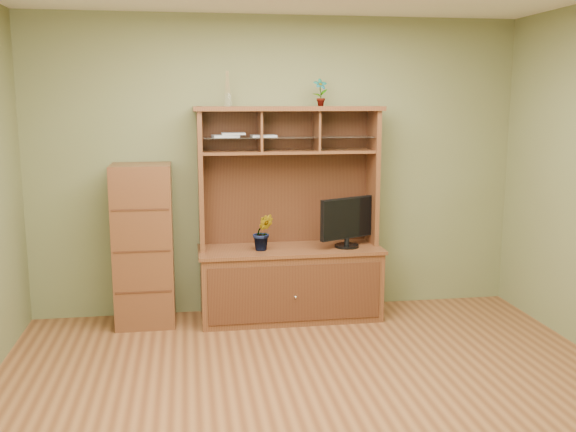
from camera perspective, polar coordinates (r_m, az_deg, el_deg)
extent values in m
cube|color=brown|center=(4.37, 3.02, -16.38)|extent=(4.50, 4.00, 0.02)
cube|color=#65673D|center=(5.92, -0.92, 4.42)|extent=(4.50, 0.02, 2.70)
cube|color=#65673D|center=(2.08, 15.05, -6.83)|extent=(4.50, 0.02, 2.70)
cube|color=#4C2A15|center=(5.84, 0.19, -6.08)|extent=(1.60, 0.55, 0.62)
cube|color=#3A1B10|center=(5.57, 0.66, -6.88)|extent=(1.50, 0.01, 0.50)
sphere|color=silver|center=(5.57, 0.68, -7.23)|extent=(0.02, 0.02, 0.02)
cube|color=#4C2A15|center=(5.75, 0.19, -2.97)|extent=(1.64, 0.59, 0.03)
cube|color=#4C2A15|center=(5.67, -7.78, 3.31)|extent=(0.04, 0.35, 1.25)
cube|color=#4C2A15|center=(5.91, 7.54, 3.59)|extent=(0.04, 0.35, 1.25)
cube|color=#3A1B10|center=(5.90, -0.21, 3.67)|extent=(1.52, 0.02, 1.25)
cube|color=#4C2A15|center=(5.70, 0.04, 9.54)|extent=(1.66, 0.40, 0.04)
cube|color=#4C2A15|center=(5.72, 0.04, 5.73)|extent=(1.52, 0.32, 0.02)
cube|color=#4C2A15|center=(5.67, -2.51, 7.56)|extent=(0.02, 0.31, 0.35)
cube|color=#4C2A15|center=(5.75, 2.55, 7.60)|extent=(0.02, 0.31, 0.35)
cube|color=silver|center=(5.70, 0.05, 7.02)|extent=(1.50, 0.27, 0.01)
cylinder|color=black|center=(5.79, 5.24, -2.67)|extent=(0.22, 0.22, 0.02)
cylinder|color=black|center=(5.78, 5.25, -2.23)|extent=(0.04, 0.04, 0.07)
cube|color=black|center=(5.74, 5.28, -0.19)|extent=(0.53, 0.28, 0.37)
imported|color=#33551D|center=(5.62, -2.24, -1.44)|extent=(0.19, 0.16, 0.33)
imported|color=#3F6B25|center=(5.75, 2.90, 10.94)|extent=(0.13, 0.10, 0.24)
cylinder|color=silver|center=(5.64, -5.39, 10.23)|extent=(0.06, 0.06, 0.11)
cylinder|color=#95764A|center=(5.64, -5.42, 11.76)|extent=(0.04, 0.04, 0.19)
cube|color=#AAAAAF|center=(5.65, -5.59, 7.09)|extent=(0.24, 0.19, 0.02)
cube|color=#AAAAAF|center=(5.65, -4.88, 7.30)|extent=(0.21, 0.16, 0.02)
cube|color=#AAAAAF|center=(5.68, -2.21, 7.13)|extent=(0.23, 0.18, 0.02)
cube|color=#4C2A15|center=(5.73, -12.71, -2.55)|extent=(0.51, 0.45, 1.41)
cube|color=#3A1B10|center=(5.59, -12.71, -6.61)|extent=(0.47, 0.01, 0.02)
cube|color=#3A1B10|center=(5.50, -12.85, -3.08)|extent=(0.47, 0.01, 0.01)
cube|color=#3A1B10|center=(5.43, -13.00, 0.56)|extent=(0.47, 0.01, 0.02)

